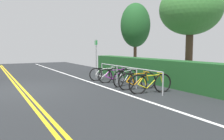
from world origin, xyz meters
TOP-DOWN VIEW (x-y plane):
  - ground_plane at (0.00, 0.00)m, footprint 31.51×13.41m
  - centre_line_yellow_inner at (0.00, -0.08)m, footprint 28.36×0.10m
  - centre_line_yellow_outer at (0.00, 0.08)m, footprint 28.36×0.10m
  - bike_lane_stripe_white at (0.00, 3.17)m, footprint 28.36×0.12m
  - bike_rack at (1.14, 4.15)m, footprint 4.80×0.05m
  - bicycle_0 at (-0.77, 4.11)m, footprint 0.46×1.69m
  - bicycle_1 at (0.16, 4.16)m, footprint 0.57×1.62m
  - bicycle_2 at (1.14, 4.14)m, footprint 0.67×1.61m
  - bicycle_3 at (2.11, 4.07)m, footprint 0.46×1.66m
  - bicycle_4 at (2.95, 4.05)m, footprint 0.46×1.74m
  - sign_post_near at (-1.71, 4.04)m, footprint 0.36×0.07m
  - hedge_backdrop at (2.64, 5.79)m, footprint 13.75×0.88m
  - tree_near_left at (-3.64, 7.90)m, footprint 2.03×2.03m
  - tree_mid at (1.93, 7.08)m, footprint 2.80×2.80m

SIDE VIEW (x-z plane):
  - ground_plane at x=0.00m, z-range -0.05..0.00m
  - centre_line_yellow_inner at x=0.00m, z-range 0.00..0.00m
  - centre_line_yellow_outer at x=0.00m, z-range 0.00..0.00m
  - bike_lane_stripe_white at x=0.00m, z-range 0.00..0.00m
  - bicycle_0 at x=-0.77m, z-range -0.02..0.67m
  - bicycle_1 at x=0.16m, z-range -0.02..0.69m
  - bicycle_3 at x=2.11m, z-range -0.02..0.71m
  - bicycle_2 at x=1.14m, z-range -0.02..0.72m
  - bicycle_4 at x=2.95m, z-range -0.02..0.73m
  - hedge_backdrop at x=2.64m, z-range 0.00..1.12m
  - bike_rack at x=1.14m, z-range 0.20..1.04m
  - sign_post_near at x=-1.71m, z-range 0.22..2.31m
  - tree_near_left at x=-3.64m, z-range 0.82..5.48m
  - tree_mid at x=1.93m, z-range 1.08..5.63m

